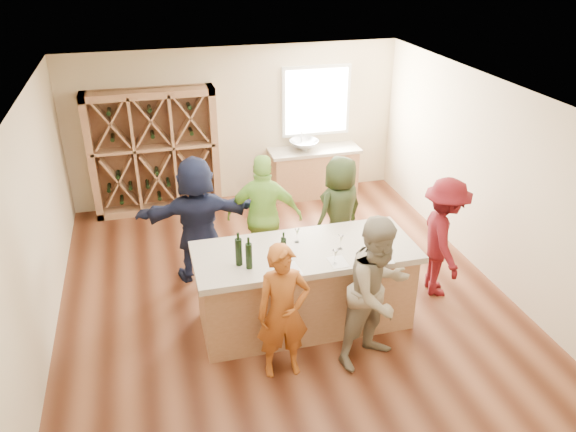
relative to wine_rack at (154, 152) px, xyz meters
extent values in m
cube|color=brown|center=(1.50, -3.27, -1.15)|extent=(6.00, 7.00, 0.10)
cube|color=white|center=(1.50, -3.27, 1.75)|extent=(6.00, 7.00, 0.10)
cube|color=beige|center=(1.50, 0.28, 0.30)|extent=(6.00, 0.10, 2.80)
cube|color=beige|center=(1.50, -6.82, 0.30)|extent=(6.00, 0.10, 2.80)
cube|color=beige|center=(-1.55, -3.27, 0.30)|extent=(0.10, 7.00, 2.80)
cube|color=beige|center=(4.55, -3.27, 0.30)|extent=(0.10, 7.00, 2.80)
cube|color=white|center=(3.00, 0.20, 0.65)|extent=(1.30, 0.06, 1.30)
cube|color=white|center=(3.00, 0.17, 0.65)|extent=(1.18, 0.01, 1.18)
cube|color=#9F704C|center=(0.00, 0.00, 0.00)|extent=(2.20, 0.45, 2.20)
cube|color=#9F704C|center=(2.90, -0.07, -0.67)|extent=(1.60, 0.58, 0.86)
cube|color=#B3A692|center=(2.90, -0.07, -0.21)|extent=(1.70, 0.62, 0.06)
imported|color=silver|center=(2.70, -0.07, -0.09)|extent=(0.54, 0.54, 0.19)
cylinder|color=silver|center=(2.70, 0.11, -0.03)|extent=(0.02, 0.02, 0.30)
cube|color=#9F704C|center=(1.61, -3.86, -0.60)|extent=(2.60, 1.00, 1.00)
cube|color=#B3A692|center=(1.61, -3.86, -0.06)|extent=(2.72, 1.12, 0.08)
cylinder|color=black|center=(0.77, -4.00, 0.15)|extent=(0.10, 0.10, 0.33)
cylinder|color=black|center=(0.87, -4.10, 0.14)|extent=(0.08, 0.08, 0.31)
cylinder|color=black|center=(1.26, -4.11, 0.12)|extent=(0.08, 0.08, 0.27)
cylinder|color=black|center=(1.30, -4.00, 0.11)|extent=(0.08, 0.08, 0.27)
cone|color=white|center=(1.26, -4.30, 0.08)|extent=(0.08, 0.08, 0.19)
cone|color=white|center=(1.84, -4.27, 0.07)|extent=(0.09, 0.09, 0.19)
cone|color=white|center=(2.32, -4.28, 0.07)|extent=(0.08, 0.08, 0.17)
cone|color=white|center=(2.02, -3.96, 0.08)|extent=(0.09, 0.09, 0.19)
cone|color=white|center=(2.51, -4.09, 0.08)|extent=(0.09, 0.09, 0.20)
cube|color=white|center=(1.31, -4.25, -0.02)|extent=(0.25, 0.32, 0.00)
cube|color=white|center=(1.90, -4.24, -0.02)|extent=(0.20, 0.27, 0.00)
cube|color=white|center=(2.43, -4.26, -0.02)|extent=(0.28, 0.36, 0.00)
imported|color=#994C19|center=(1.12, -4.67, -0.28)|extent=(0.60, 0.45, 1.64)
imported|color=gray|center=(2.21, -4.72, -0.18)|extent=(1.02, 0.80, 1.85)
imported|color=#590F14|center=(3.61, -3.65, -0.25)|extent=(0.75, 1.18, 1.70)
imported|color=#8CC64C|center=(1.40, -2.54, -0.19)|extent=(1.19, 0.85, 1.83)
imported|color=#263319|center=(2.53, -2.54, -0.25)|extent=(0.97, 0.82, 1.69)
imported|color=#191E38|center=(0.46, -2.41, -0.18)|extent=(1.73, 0.66, 1.85)
cone|color=white|center=(1.56, -3.66, 0.07)|extent=(0.07, 0.07, 0.18)
camera|label=1|loc=(-0.10, -9.51, 3.41)|focal=35.00mm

